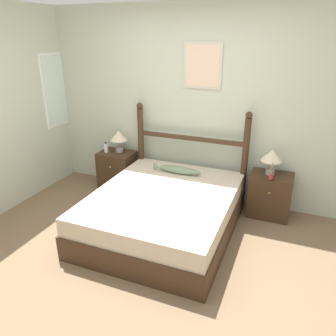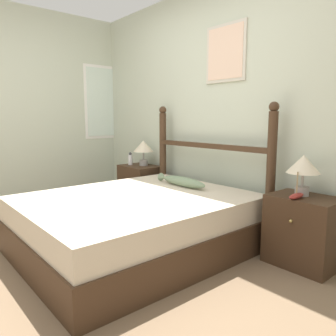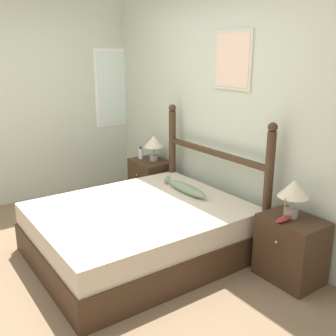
{
  "view_description": "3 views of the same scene",
  "coord_description": "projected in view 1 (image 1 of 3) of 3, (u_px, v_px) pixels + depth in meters",
  "views": [
    {
      "loc": [
        1.31,
        -2.43,
        2.17
      ],
      "look_at": [
        -0.08,
        0.98,
        0.66
      ],
      "focal_mm": 35.0,
      "sensor_mm": 36.0,
      "label": 1
    },
    {
      "loc": [
        2.31,
        -0.94,
        1.16
      ],
      "look_at": [
        -0.05,
        1.06,
        0.69
      ],
      "focal_mm": 35.0,
      "sensor_mm": 36.0,
      "label": 2
    },
    {
      "loc": [
        2.96,
        -1.08,
        1.88
      ],
      "look_at": [
        -0.07,
        1.04,
        0.78
      ],
      "focal_mm": 42.0,
      "sensor_mm": 36.0,
      "label": 3
    }
  ],
  "objects": [
    {
      "name": "nightstand_right",
      "position": [
        270.0,
        195.0,
        4.14
      ],
      "size": [
        0.51,
        0.4,
        0.56
      ],
      "color": "#3D2819",
      "rests_on": "ground_plane"
    },
    {
      "name": "nightstand_left",
      "position": [
        118.0,
        170.0,
        4.91
      ],
      "size": [
        0.51,
        0.4,
        0.56
      ],
      "color": "#3D2819",
      "rests_on": "ground_plane"
    },
    {
      "name": "model_boat",
      "position": [
        271.0,
        177.0,
        3.93
      ],
      "size": [
        0.06,
        0.19,
        0.21
      ],
      "color": "maroon",
      "rests_on": "nightstand_right"
    },
    {
      "name": "bed",
      "position": [
        164.0,
        212.0,
        3.83
      ],
      "size": [
        1.57,
        1.9,
        0.49
      ],
      "color": "#3D2819",
      "rests_on": "ground_plane"
    },
    {
      "name": "wall_back",
      "position": [
        195.0,
        106.0,
        4.36
      ],
      "size": [
        6.4,
        0.08,
        2.55
      ],
      "color": "beige",
      "rests_on": "ground_plane"
    },
    {
      "name": "bottle",
      "position": [
        106.0,
        147.0,
        4.79
      ],
      "size": [
        0.06,
        0.06,
        0.16
      ],
      "color": "white",
      "rests_on": "nightstand_left"
    },
    {
      "name": "ground_plane",
      "position": [
        139.0,
        262.0,
        3.36
      ],
      "size": [
        16.0,
        16.0,
        0.0
      ],
      "primitive_type": "plane",
      "color": "#7A6047"
    },
    {
      "name": "headboard",
      "position": [
        190.0,
        151.0,
        4.44
      ],
      "size": [
        1.57,
        0.09,
        1.3
      ],
      "color": "#3D2819",
      "rests_on": "ground_plane"
    },
    {
      "name": "table_lamp_right",
      "position": [
        272.0,
        157.0,
        3.97
      ],
      "size": [
        0.26,
        0.26,
        0.32
      ],
      "color": "gray",
      "rests_on": "nightstand_right"
    },
    {
      "name": "fish_pillow",
      "position": [
        178.0,
        170.0,
        4.25
      ],
      "size": [
        0.65,
        0.11,
        0.1
      ],
      "color": "gray",
      "rests_on": "bed"
    },
    {
      "name": "table_lamp_left",
      "position": [
        119.0,
        137.0,
        4.74
      ],
      "size": [
        0.26,
        0.26,
        0.32
      ],
      "color": "gray",
      "rests_on": "nightstand_left"
    }
  ]
}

